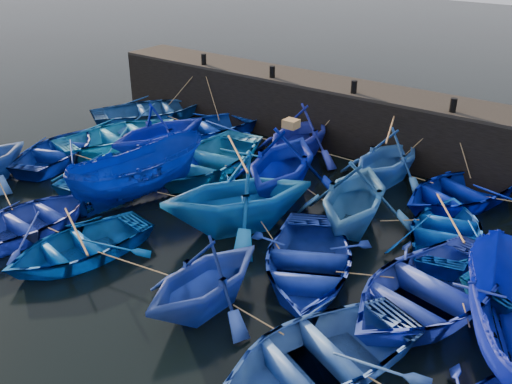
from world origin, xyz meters
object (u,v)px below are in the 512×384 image
Objects in this scene: boat_0 at (151,111)px; boat_8 at (207,159)px; wooden_crate at (291,124)px; boat_13 at (59,150)px.

boat_8 is (6.24, -2.92, 0.03)m from boat_0.
boat_13 is at bearing -162.14° from wooden_crate.
boat_8 is at bearing -174.78° from boat_0.
boat_13 is 9.69× the size of wooden_crate.
boat_0 is 6.89m from boat_8.
boat_8 reaches higher than boat_0.
boat_0 is 0.95× the size of boat_8.
boat_8 is 6.20m from boat_13.
boat_8 is 4.22m from wooden_crate.
boat_8 reaches higher than boat_13.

